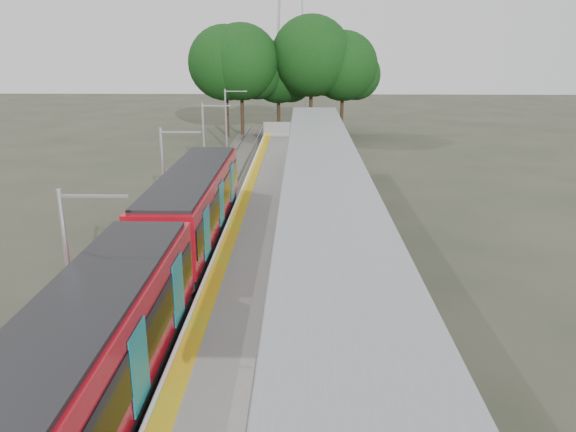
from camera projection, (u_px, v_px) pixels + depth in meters
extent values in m
cube|color=#59544C|center=(205.00, 224.00, 29.96)|extent=(3.00, 70.00, 0.24)
cube|color=gray|center=(289.00, 218.00, 29.74)|extent=(6.00, 50.00, 1.00)
cube|color=gold|center=(241.00, 208.00, 29.65)|extent=(0.60, 50.00, 0.02)
cube|color=#9EA0A5|center=(295.00, 128.00, 53.23)|extent=(6.00, 0.10, 1.20)
cube|color=black|center=(89.00, 417.00, 13.71)|extent=(2.50, 13.50, 0.70)
cube|color=#9F0B16|center=(82.00, 360.00, 13.23)|extent=(2.65, 13.50, 2.50)
cube|color=black|center=(82.00, 358.00, 13.22)|extent=(2.72, 12.96, 1.20)
cube|color=black|center=(76.00, 310.00, 12.85)|extent=(2.40, 12.82, 0.15)
cube|color=#0B6770|center=(140.00, 366.00, 13.25)|extent=(0.04, 1.30, 2.00)
cube|color=black|center=(195.00, 231.00, 27.17)|extent=(2.50, 13.50, 0.70)
cube|color=#9F0B16|center=(193.00, 200.00, 26.70)|extent=(2.65, 13.50, 2.50)
cube|color=black|center=(193.00, 199.00, 26.68)|extent=(2.72, 12.96, 1.20)
cube|color=black|center=(192.00, 173.00, 26.31)|extent=(2.40, 12.82, 0.15)
cube|color=#0B6770|center=(222.00, 203.00, 26.71)|extent=(0.04, 1.30, 2.00)
cylinder|color=black|center=(174.00, 276.00, 22.75)|extent=(2.20, 0.70, 0.70)
cube|color=black|center=(157.00, 259.00, 20.04)|extent=(2.30, 0.80, 2.40)
cube|color=#9EA0A5|center=(364.00, 372.00, 11.84)|extent=(0.25, 0.25, 3.50)
cube|color=#9EA0A5|center=(349.00, 292.00, 15.66)|extent=(0.25, 0.25, 3.50)
cube|color=#9EA0A5|center=(340.00, 243.00, 19.48)|extent=(0.25, 0.25, 3.50)
cube|color=#9EA0A5|center=(334.00, 210.00, 23.29)|extent=(0.25, 0.25, 3.50)
cube|color=#9EA0A5|center=(329.00, 186.00, 27.11)|extent=(0.25, 0.25, 3.50)
cube|color=#9EA0A5|center=(326.00, 169.00, 30.93)|extent=(0.25, 0.25, 3.50)
cube|color=#9EA0A5|center=(323.00, 155.00, 34.75)|extent=(0.25, 0.25, 3.50)
cube|color=#9EA0A5|center=(321.00, 144.00, 38.57)|extent=(0.25, 0.25, 3.50)
cube|color=#9EA0A5|center=(320.00, 134.00, 42.39)|extent=(0.25, 0.25, 3.50)
cube|color=gray|center=(323.00, 157.00, 24.67)|extent=(3.20, 38.00, 0.16)
cylinder|color=#9EA0A5|center=(288.00, 159.00, 24.73)|extent=(0.24, 38.00, 0.24)
cube|color=silver|center=(383.00, 347.00, 13.89)|extent=(0.05, 3.70, 2.20)
cube|color=silver|center=(366.00, 281.00, 17.71)|extent=(0.05, 3.70, 2.20)
cube|color=silver|center=(347.00, 209.00, 25.35)|extent=(0.05, 3.70, 2.20)
cube|color=silver|center=(341.00, 187.00, 29.17)|extent=(0.05, 3.70, 2.20)
cube|color=silver|center=(333.00, 157.00, 36.81)|extent=(0.05, 3.70, 2.20)
cube|color=silver|center=(330.00, 146.00, 40.63)|extent=(0.05, 3.70, 2.20)
cylinder|color=#382316|center=(227.00, 112.00, 58.04)|extent=(0.36, 0.36, 4.95)
sphere|color=#134012|center=(226.00, 63.00, 56.57)|extent=(7.53, 7.53, 7.53)
cylinder|color=#382316|center=(242.00, 112.00, 57.72)|extent=(0.36, 0.36, 5.02)
sphere|color=#134012|center=(241.00, 62.00, 56.23)|extent=(7.63, 7.63, 7.63)
cylinder|color=#382316|center=(279.00, 113.00, 60.39)|extent=(0.36, 0.36, 4.28)
sphere|color=#134012|center=(278.00, 72.00, 59.12)|extent=(6.50, 6.50, 6.50)
cylinder|color=#382316|center=(311.00, 109.00, 58.57)|extent=(0.36, 0.36, 5.39)
sphere|color=#134012|center=(311.00, 56.00, 56.97)|extent=(8.19, 8.19, 8.19)
cylinder|color=#382316|center=(342.00, 112.00, 59.48)|extent=(0.36, 0.36, 4.72)
sphere|color=#134012|center=(343.00, 66.00, 58.08)|extent=(7.17, 7.17, 7.17)
cylinder|color=#9EA0A5|center=(69.00, 276.00, 16.82)|extent=(0.16, 0.16, 5.40)
cube|color=#9EA0A5|center=(94.00, 196.00, 16.06)|extent=(2.00, 0.08, 0.08)
cylinder|color=#9EA0A5|center=(164.00, 181.00, 28.28)|extent=(0.16, 0.16, 5.40)
cube|color=#9EA0A5|center=(181.00, 132.00, 27.52)|extent=(2.00, 0.08, 0.08)
cylinder|color=#9EA0A5|center=(204.00, 141.00, 39.74)|extent=(0.16, 0.16, 5.40)
cube|color=#9EA0A5|center=(217.00, 106.00, 38.97)|extent=(2.00, 0.08, 0.08)
cylinder|color=#9EA0A5|center=(226.00, 119.00, 51.19)|extent=(0.16, 0.16, 5.40)
cube|color=#9EA0A5|center=(236.00, 91.00, 50.43)|extent=(2.00, 0.08, 0.08)
cube|color=navy|center=(340.00, 322.00, 16.69)|extent=(0.48, 1.47, 0.06)
cube|color=navy|center=(334.00, 314.00, 16.61)|extent=(0.10, 1.46, 0.54)
cube|color=#9EA0A5|center=(341.00, 339.00, 16.20)|extent=(0.39, 0.07, 0.43)
cube|color=#9EA0A5|center=(339.00, 320.00, 17.31)|extent=(0.39, 0.07, 0.43)
cube|color=navy|center=(326.00, 214.00, 27.24)|extent=(0.67, 1.44, 0.06)
cube|color=navy|center=(322.00, 209.00, 27.16)|extent=(0.32, 1.37, 0.51)
cube|color=#9EA0A5|center=(326.00, 222.00, 26.77)|extent=(0.37, 0.13, 0.41)
cube|color=#9EA0A5|center=(325.00, 215.00, 27.84)|extent=(0.37, 0.13, 0.41)
cube|color=navy|center=(322.00, 148.00, 43.70)|extent=(0.64, 1.71, 0.07)
cube|color=navy|center=(319.00, 144.00, 43.60)|extent=(0.20, 1.67, 0.61)
cube|color=#9EA0A5|center=(322.00, 153.00, 43.13)|extent=(0.45, 0.10, 0.49)
cube|color=#9EA0A5|center=(322.00, 150.00, 44.41)|extent=(0.45, 0.10, 0.49)
cylinder|color=beige|center=(363.00, 417.00, 11.91)|extent=(0.43, 0.43, 1.61)
cube|color=red|center=(365.00, 377.00, 11.62)|extent=(0.38, 0.10, 0.27)
cylinder|color=beige|center=(313.00, 168.00, 35.87)|extent=(0.39, 0.39, 1.44)
cube|color=red|center=(313.00, 155.00, 35.61)|extent=(0.34, 0.11, 0.24)
cylinder|color=#9EA0A5|center=(304.00, 279.00, 19.59)|extent=(0.54, 0.54, 0.99)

